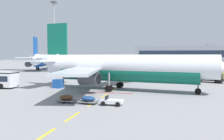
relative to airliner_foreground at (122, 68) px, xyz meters
The scene contains 8 objects.
apron_paint_markings 11.65m from the airliner_foreground, 98.48° to the left, with size 8.00×94.92×0.01m.
airliner_foreground is the anchor object (origin of this frame).
airliner_mid_left 66.73m from the airliner_foreground, 129.26° to the left, with size 34.56×35.50×12.60m.
catering_truck 23.41m from the airliner_foreground, 44.64° to the left, with size 7.28×5.51×3.14m.
baggage_train 13.22m from the airliner_foreground, 99.33° to the right, with size 8.67×2.00×1.14m.
uld_cargo_container 12.61m from the airliner_foreground, behind, with size 1.78×1.75×1.60m.
apron_light_mast_near 54.69m from the airliner_foreground, 128.25° to the left, with size 1.80×1.80×25.72m.
terminal_satellite 151.66m from the airliner_foreground, 79.86° to the left, with size 84.39×21.27×14.46m.
Camera 1 is at (26.98, -15.82, 6.12)m, focal length 38.82 mm.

